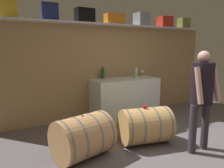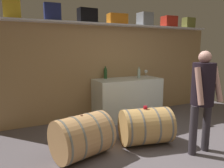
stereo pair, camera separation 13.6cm
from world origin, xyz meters
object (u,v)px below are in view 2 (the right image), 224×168
(toolcase_yellow, at_px, (12,9))
(wine_barrel_near, at_px, (146,126))
(toolcase_orange, at_px, (117,19))
(work_cabinet, at_px, (127,98))
(toolcase_black, at_px, (87,16))
(tasting_cup, at_px, (145,107))
(wine_bottle_green, at_px, (105,73))
(wine_barrel_far, at_px, (82,136))
(winemaker_pouring, at_px, (203,92))
(toolcase_red, at_px, (169,22))
(toolcase_olive, at_px, (189,23))
(wine_glass, at_px, (146,72))
(toolcase_grey, at_px, (145,19))
(toolcase_navy, at_px, (52,12))

(toolcase_yellow, height_order, wine_barrel_near, toolcase_yellow)
(toolcase_orange, bearing_deg, work_cabinet, -56.98)
(toolcase_black, xyz_separation_m, tasting_cup, (0.44, -1.58, -1.65))
(toolcase_orange, distance_m, tasting_cup, 2.28)
(toolcase_orange, height_order, tasting_cup, toolcase_orange)
(wine_bottle_green, height_order, wine_barrel_far, wine_bottle_green)
(wine_bottle_green, xyz_separation_m, wine_barrel_near, (0.05, -1.56, -0.75))
(wine_bottle_green, xyz_separation_m, winemaker_pouring, (0.62, -2.20, -0.09))
(toolcase_black, relative_size, toolcase_orange, 0.91)
(toolcase_red, height_order, wine_barrel_far, toolcase_red)
(toolcase_olive, xyz_separation_m, wine_bottle_green, (-2.46, -0.01, -1.22))
(toolcase_olive, xyz_separation_m, wine_glass, (-1.35, -0.03, -1.24))
(toolcase_red, height_order, winemaker_pouring, toolcase_red)
(toolcase_black, bearing_deg, wine_bottle_green, -5.97)
(work_cabinet, distance_m, wine_glass, 0.90)
(toolcase_grey, relative_size, wine_glass, 1.93)
(toolcase_orange, relative_size, work_cabinet, 0.28)
(toolcase_yellow, bearing_deg, toolcase_navy, 0.84)
(toolcase_black, bearing_deg, wine_barrel_near, -77.95)
(toolcase_red, bearing_deg, toolcase_navy, -175.71)
(toolcase_black, distance_m, wine_glass, 1.96)
(wine_glass, relative_size, winemaker_pouring, 0.10)
(wine_glass, height_order, wine_barrel_far, wine_glass)
(toolcase_grey, xyz_separation_m, tasting_cup, (-1.02, -1.58, -1.66))
(toolcase_red, bearing_deg, toolcase_black, -175.71)
(wine_barrel_near, bearing_deg, toolcase_navy, 138.64)
(toolcase_orange, distance_m, wine_bottle_green, 1.24)
(work_cabinet, relative_size, wine_barrel_near, 1.65)
(toolcase_navy, relative_size, work_cabinet, 0.22)
(toolcase_grey, relative_size, toolcase_olive, 0.97)
(toolcase_orange, height_order, toolcase_grey, toolcase_grey)
(toolcase_yellow, distance_m, toolcase_red, 3.64)
(toolcase_navy, relative_size, winemaker_pouring, 0.21)
(tasting_cup, bearing_deg, toolcase_navy, 126.35)
(toolcase_red, relative_size, wine_barrel_near, 0.36)
(toolcase_navy, relative_size, toolcase_black, 0.86)
(toolcase_black, distance_m, wine_barrel_near, 2.57)
(toolcase_yellow, xyz_separation_m, work_cabinet, (2.30, -0.25, -1.86))
(toolcase_navy, xyz_separation_m, wine_glass, (2.23, -0.03, -1.28))
(work_cabinet, relative_size, wine_bottle_green, 5.40)
(toolcase_red, bearing_deg, work_cabinet, -165.33)
(toolcase_grey, bearing_deg, tasting_cup, -126.11)
(toolcase_black, height_order, toolcase_red, toolcase_black)
(wine_glass, bearing_deg, toolcase_grey, 152.43)
(winemaker_pouring, bearing_deg, toolcase_grey, -102.26)
(toolcase_yellow, distance_m, toolcase_grey, 2.90)
(toolcase_orange, bearing_deg, wine_barrel_near, -96.29)
(wine_glass, xyz_separation_m, wine_barrel_far, (-2.17, -1.52, -0.71))
(toolcase_grey, bearing_deg, toolcase_red, -3.30)
(tasting_cup, bearing_deg, winemaker_pouring, -47.07)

